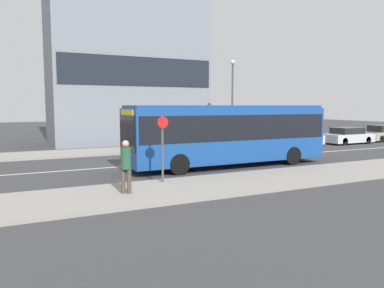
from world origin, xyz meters
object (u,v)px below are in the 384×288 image
at_px(city_bus, 228,131).
at_px(parked_car_0, 295,138).
at_px(parked_car_2, 383,134).
at_px(bus_stop_sign, 163,143).
at_px(pedestrian_near_stop, 126,163).
at_px(street_lamp, 232,93).
at_px(parked_car_1, 348,136).

distance_m(city_bus, parked_car_0, 11.15).
height_order(parked_car_2, bus_stop_sign, bus_stop_sign).
xyz_separation_m(city_bus, pedestrian_near_stop, (-6.57, -4.16, -0.63)).
distance_m(parked_car_0, street_lamp, 5.88).
relative_size(city_bus, street_lamp, 1.66).
bearing_deg(parked_car_2, parked_car_0, -179.96).
xyz_separation_m(parked_car_0, street_lamp, (-4.32, 2.08, 3.41)).
bearing_deg(pedestrian_near_stop, parked_car_0, 56.06).
bearing_deg(street_lamp, pedestrian_near_stop, -134.52).
relative_size(city_bus, parked_car_0, 2.42).
xyz_separation_m(parked_car_0, parked_car_1, (5.34, -0.32, -0.02)).
distance_m(parked_car_0, pedestrian_near_stop, 18.87).
relative_size(city_bus, bus_stop_sign, 4.08).
distance_m(pedestrian_near_stop, street_lamp, 17.02).
bearing_deg(pedestrian_near_stop, parked_car_1, 48.53).
relative_size(city_bus, pedestrian_near_stop, 5.84).
xyz_separation_m(parked_car_2, street_lamp, (-14.35, 2.07, 3.41)).
bearing_deg(city_bus, street_lamp, 61.19).
relative_size(parked_car_0, parked_car_2, 1.11).
bearing_deg(parked_car_1, city_bus, -160.03).
xyz_separation_m(city_bus, bus_stop_sign, (-4.74, -2.91, -0.14)).
distance_m(parked_car_0, bus_stop_sign, 16.68).
bearing_deg(parked_car_0, pedestrian_near_stop, -148.42).
relative_size(pedestrian_near_stop, bus_stop_sign, 0.70).
bearing_deg(pedestrian_near_stop, street_lamp, 69.96).
relative_size(parked_car_2, bus_stop_sign, 1.51).
distance_m(city_bus, parked_car_2, 20.39).
bearing_deg(bus_stop_sign, parked_car_0, 31.21).
relative_size(parked_car_0, pedestrian_near_stop, 2.41).
relative_size(parked_car_1, street_lamp, 0.67).
bearing_deg(parked_car_1, bus_stop_sign, -157.02).
relative_size(parked_car_2, pedestrian_near_stop, 2.17).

